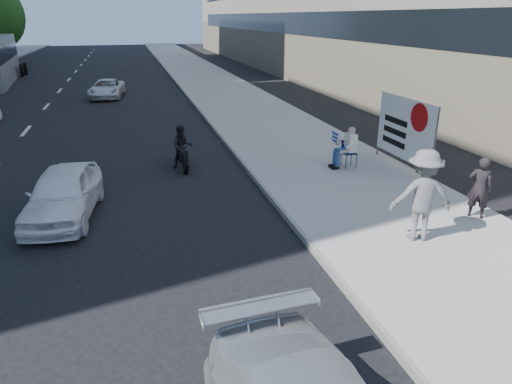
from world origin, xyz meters
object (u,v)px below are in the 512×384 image
object	(u,v)px
protest_banner	(405,129)
motorcycle	(182,149)
white_sedan_far	(107,89)
white_sedan_near	(63,193)
seated_protester	(346,145)
jogger	(422,195)
pedestrian_woman	(480,188)

from	to	relation	value
protest_banner	motorcycle	size ratio (longest dim) A/B	1.50
protest_banner	white_sedan_far	xyz separation A→B (m)	(-9.46, 17.51, -0.86)
white_sedan_near	seated_protester	bearing A→B (deg)	16.65
seated_protester	white_sedan_far	bearing A→B (deg)	114.50
white_sedan_near	white_sedan_far	distance (m)	18.42
seated_protester	white_sedan_far	distance (m)	18.70
jogger	protest_banner	world-z (taller)	protest_banner
jogger	protest_banner	size ratio (longest dim) A/B	0.65
seated_protester	motorcycle	xyz separation A→B (m)	(-4.96, 1.80, -0.24)
seated_protester	motorcycle	size ratio (longest dim) A/B	0.64
pedestrian_woman	protest_banner	world-z (taller)	protest_banner
seated_protester	jogger	bearing A→B (deg)	-97.98
protest_banner	white_sedan_near	world-z (taller)	protest_banner
pedestrian_woman	white_sedan_far	xyz separation A→B (m)	(-9.08, 21.40, -0.35)
seated_protester	white_sedan_near	xyz separation A→B (m)	(-8.25, -1.40, -0.26)
protest_banner	jogger	bearing A→B (deg)	-118.10
pedestrian_woman	motorcycle	xyz separation A→B (m)	(-6.29, 6.18, -0.26)
motorcycle	pedestrian_woman	bearing A→B (deg)	-43.86
protest_banner	motorcycle	bearing A→B (deg)	161.01
seated_protester	white_sedan_near	distance (m)	8.37
jogger	motorcycle	bearing A→B (deg)	-41.93
white_sedan_far	pedestrian_woman	bearing A→B (deg)	-59.57
pedestrian_woman	seated_protester	bearing A→B (deg)	-29.86
jogger	protest_banner	xyz separation A→B (m)	(2.42, 4.52, 0.25)
protest_banner	white_sedan_far	distance (m)	19.93
jogger	pedestrian_woman	bearing A→B (deg)	-146.39
jogger	seated_protester	bearing A→B (deg)	-81.86
white_sedan_near	jogger	bearing A→B (deg)	-18.62
protest_banner	white_sedan_far	world-z (taller)	protest_banner
jogger	pedestrian_woman	size ratio (longest dim) A/B	1.34
white_sedan_near	white_sedan_far	bearing A→B (deg)	95.46
white_sedan_near	white_sedan_far	size ratio (longest dim) A/B	0.93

